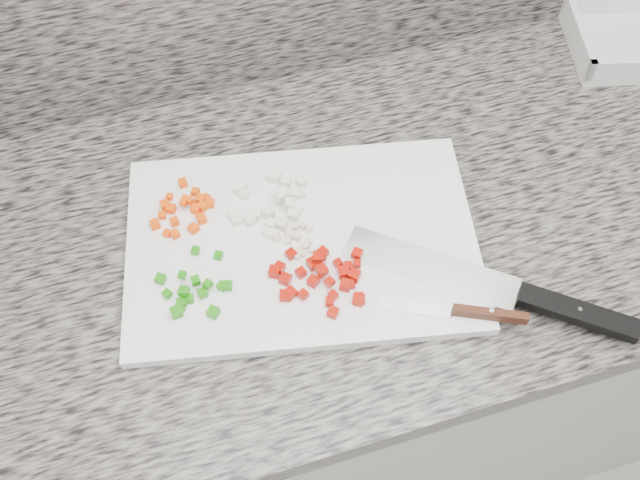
{
  "coord_description": "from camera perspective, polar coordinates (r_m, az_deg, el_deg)",
  "views": [
    {
      "loc": [
        -0.24,
        0.9,
        1.74
      ],
      "look_at": [
        -0.09,
        1.39,
        0.94
      ],
      "focal_mm": 40.0,
      "sensor_mm": 36.0,
      "label": 1
    }
  ],
  "objects": [
    {
      "name": "cabinet",
      "position": [
        1.43,
        2.78,
        -8.4
      ],
      "size": [
        3.92,
        0.62,
        0.86
      ],
      "primitive_type": "cube",
      "color": "beige",
      "rests_on": "ground"
    },
    {
      "name": "countertop",
      "position": [
        1.04,
        3.8,
        1.83
      ],
      "size": [
        3.96,
        0.64,
        0.04
      ],
      "primitive_type": "cube",
      "color": "slate",
      "rests_on": "cabinet"
    },
    {
      "name": "cutting_board",
      "position": [
        0.98,
        -1.46,
        -0.23
      ],
      "size": [
        0.53,
        0.41,
        0.02
      ],
      "primitive_type": "cube",
      "rotation": [
        0.0,
        0.0,
        -0.2
      ],
      "color": "white",
      "rests_on": "countertop"
    },
    {
      "name": "carrot_pile",
      "position": [
        1.01,
        -10.74,
        2.44
      ],
      "size": [
        0.09,
        0.1,
        0.02
      ],
      "color": "#FD4C05",
      "rests_on": "cutting_board"
    },
    {
      "name": "onion_pile",
      "position": [
        1.0,
        -3.7,
        3.03
      ],
      "size": [
        0.12,
        0.12,
        0.02
      ],
      "color": "white",
      "rests_on": "cutting_board"
    },
    {
      "name": "green_pepper_pile",
      "position": [
        0.94,
        -10.14,
        -4.06
      ],
      "size": [
        0.1,
        0.11,
        0.02
      ],
      "color": "#1D800B",
      "rests_on": "cutting_board"
    },
    {
      "name": "red_pepper_pile",
      "position": [
        0.94,
        0.21,
        -2.98
      ],
      "size": [
        0.13,
        0.12,
        0.02
      ],
      "color": "#A80D02",
      "rests_on": "cutting_board"
    },
    {
      "name": "garlic_pile",
      "position": [
        0.97,
        -1.7,
        -0.13
      ],
      "size": [
        0.06,
        0.07,
        0.01
      ],
      "color": "beige",
      "rests_on": "cutting_board"
    },
    {
      "name": "chef_knife",
      "position": [
        0.96,
        16.14,
        -4.38
      ],
      "size": [
        0.33,
        0.27,
        0.02
      ],
      "rotation": [
        0.0,
        0.0,
        -0.67
      ],
      "color": "silver",
      "rests_on": "cutting_board"
    },
    {
      "name": "paring_knife",
      "position": [
        0.93,
        11.97,
        -5.69
      ],
      "size": [
        0.18,
        0.09,
        0.02
      ],
      "rotation": [
        0.0,
        0.0,
        -0.44
      ],
      "color": "silver",
      "rests_on": "cutting_board"
    }
  ]
}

